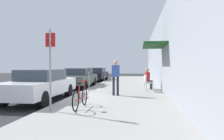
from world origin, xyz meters
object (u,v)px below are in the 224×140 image
object	(u,v)px
parked_car_2	(97,74)
parking_meter	(89,78)
pedestrian_standing	(116,75)
cafe_chair_1	(147,81)
seated_patron_1	(148,78)
bicycle_0	(80,97)
parked_car_0	(41,85)
cafe_chair_0	(148,82)
street_sign	(50,63)
parked_car_1	(79,77)

from	to	relation	value
parked_car_2	parking_meter	world-z (taller)	parking_meter
parking_meter	pedestrian_standing	bearing A→B (deg)	-37.67
cafe_chair_1	seated_patron_1	bearing A→B (deg)	14.80
bicycle_0	parked_car_0	bearing A→B (deg)	143.21
cafe_chair_0	cafe_chair_1	size ratio (longest dim) A/B	1.00
parked_car_2	parking_meter	distance (m)	9.68
street_sign	bicycle_0	size ratio (longest dim) A/B	1.52
parked_car_0	street_sign	bearing A→B (deg)	-56.66
parking_meter	street_sign	size ratio (longest dim) A/B	0.51
street_sign	cafe_chair_0	distance (m)	6.29
pedestrian_standing	parked_car_0	bearing A→B (deg)	-157.76
cafe_chair_1	seated_patron_1	size ratio (longest dim) A/B	0.67
parking_meter	bicycle_0	world-z (taller)	parking_meter
parked_car_1	pedestrian_standing	distance (m)	5.50
parked_car_0	cafe_chair_0	size ratio (longest dim) A/B	5.06
parking_meter	cafe_chair_0	xyz separation A→B (m)	(3.24, 0.42, -0.26)
parked_car_2	bicycle_0	size ratio (longest dim) A/B	2.57
parking_meter	parked_car_2	bearing A→B (deg)	99.22
parked_car_0	cafe_chair_1	world-z (taller)	parked_car_0
parking_meter	cafe_chair_1	distance (m)	3.53
parked_car_0	pedestrian_standing	distance (m)	3.46
parking_meter	street_sign	world-z (taller)	street_sign
parked_car_0	pedestrian_standing	size ratio (longest dim) A/B	2.59
pedestrian_standing	cafe_chair_0	bearing A→B (deg)	46.13
cafe_chair_0	pedestrian_standing	bearing A→B (deg)	-133.87
parked_car_1	cafe_chair_0	size ratio (longest dim) A/B	5.06
bicycle_0	parked_car_1	bearing A→B (deg)	107.17
parked_car_1	cafe_chair_0	xyz separation A→B (m)	(4.79, -2.79, -0.09)
parked_car_1	seated_patron_1	distance (m)	5.20
parked_car_0	cafe_chair_0	world-z (taller)	parked_car_0
parking_meter	seated_patron_1	xyz separation A→B (m)	(3.30, 1.36, -0.07)
street_sign	parked_car_2	bearing A→B (deg)	95.95
parked_car_2	cafe_chair_1	xyz separation A→B (m)	(4.80, -8.20, -0.08)
bicycle_0	seated_patron_1	world-z (taller)	seated_patron_1
parked_car_1	seated_patron_1	bearing A→B (deg)	-20.82
pedestrian_standing	seated_patron_1	bearing A→B (deg)	57.41
parked_car_2	bicycle_0	xyz separation A→B (m)	(2.32, -13.84, -0.22)
parked_car_0	street_sign	xyz separation A→B (m)	(1.50, -2.28, 0.92)
parked_car_0	parked_car_1	world-z (taller)	parked_car_0
seated_patron_1	parking_meter	bearing A→B (deg)	-157.57
parked_car_0	seated_patron_1	xyz separation A→B (m)	(4.85, 3.92, 0.10)
cafe_chair_0	seated_patron_1	bearing A→B (deg)	86.30
parking_meter	bicycle_0	size ratio (longest dim) A/B	0.77
seated_patron_1	pedestrian_standing	xyz separation A→B (m)	(-1.68, -2.62, 0.30)
seated_patron_1	street_sign	bearing A→B (deg)	-118.41
street_sign	cafe_chair_0	xyz separation A→B (m)	(3.29, 5.26, -1.02)
bicycle_0	cafe_chair_0	world-z (taller)	bicycle_0
parked_car_1	parking_meter	world-z (taller)	parking_meter
street_sign	bicycle_0	bearing A→B (deg)	33.76
parked_car_2	cafe_chair_0	size ratio (longest dim) A/B	5.06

